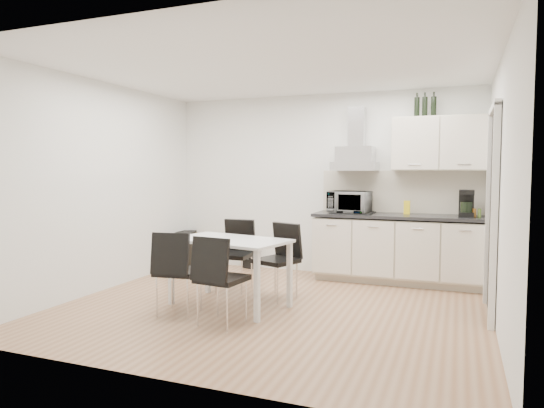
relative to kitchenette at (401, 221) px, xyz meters
The scene contains 15 objects.
ground 2.26m from the kitchenette, 124.31° to the right, with size 4.50×4.50×0.00m, color #A77F5F.
wall_back 1.30m from the kitchenette, 167.37° to the left, with size 4.50×0.10×2.60m, color white.
wall_front 3.95m from the kitchenette, 107.59° to the right, with size 4.50×0.10×2.60m, color white.
wall_left 3.88m from the kitchenette, 153.20° to the right, with size 0.10×4.00×2.60m, color white.
wall_right 2.09m from the kitchenette, 58.43° to the right, with size 0.10×4.00×2.60m, color white.
ceiling 2.75m from the kitchenette, 124.31° to the right, with size 4.50×4.50×0.00m, color white.
doorway 1.58m from the kitchenette, 49.11° to the right, with size 0.08×1.04×2.10m, color white.
kitchenette is the anchor object (origin of this frame).
dining_table 2.47m from the kitchenette, 131.66° to the right, with size 1.39×0.97×0.75m.
chair_far_left 2.27m from the kitchenette, 147.63° to the right, with size 0.44×0.50×0.88m, color black, non-canonical shape.
chair_far_right 1.90m from the kitchenette, 132.48° to the right, with size 0.44×0.50×0.88m, color black, non-canonical shape.
chair_near_left 3.07m from the kitchenette, 130.84° to the right, with size 0.44×0.50×0.88m, color black, non-canonical shape.
chair_near_right 2.85m from the kitchenette, 120.15° to the right, with size 0.44×0.50×0.88m, color black, non-canonical shape.
guitar_amp 3.33m from the kitchenette, behind, with size 0.45×0.69×0.53m.
floor_speaker 2.36m from the kitchenette, behind, with size 0.19×0.17×0.32m, color black.
Camera 1 is at (1.90, -4.87, 1.51)m, focal length 32.00 mm.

